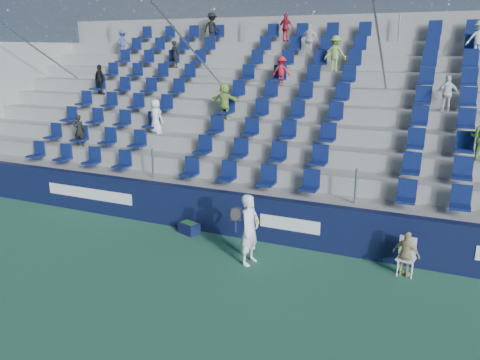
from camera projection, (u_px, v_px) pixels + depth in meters
name	position (u px, v px, depth m)	size (l,w,h in m)	color
ground	(179.00, 287.00, 10.08)	(70.00, 70.00, 0.00)	#2C674A
sponsor_wall	(239.00, 215.00, 12.69)	(24.00, 0.32, 1.20)	#0E1536
grandstand	(296.00, 130.00, 16.76)	(24.00, 8.17, 6.63)	gray
tennis_player	(250.00, 229.00, 10.98)	(0.69, 0.67, 1.71)	white
line_judge_chair	(407.00, 253.00, 10.58)	(0.44, 0.45, 0.87)	white
line_judge	(406.00, 254.00, 10.44)	(0.62, 0.26, 1.06)	tan
ball_bin	(189.00, 227.00, 12.97)	(0.65, 0.53, 0.31)	#10153D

